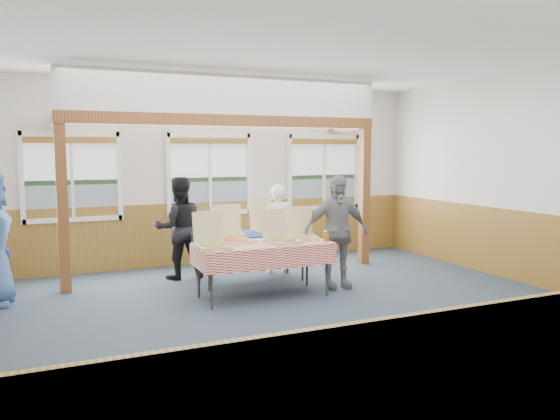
# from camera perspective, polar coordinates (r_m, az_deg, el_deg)

# --- Properties ---
(floor) EXTENTS (8.00, 8.00, 0.00)m
(floor) POSITION_cam_1_polar(r_m,az_deg,el_deg) (6.86, 1.23, -10.93)
(floor) COLOR #27333F
(floor) RESTS_ON ground
(ceiling) EXTENTS (8.00, 8.00, 0.00)m
(ceiling) POSITION_cam_1_polar(r_m,az_deg,el_deg) (6.66, 1.29, 16.40)
(ceiling) COLOR white
(ceiling) RESTS_ON wall_back
(wall_back) EXTENTS (8.00, 0.00, 8.00)m
(wall_back) POSITION_cam_1_polar(r_m,az_deg,el_deg) (9.85, -7.42, 3.73)
(wall_back) COLOR silver
(wall_back) RESTS_ON floor
(wall_front) EXTENTS (8.00, 0.00, 8.00)m
(wall_front) POSITION_cam_1_polar(r_m,az_deg,el_deg) (3.72, 24.75, -0.94)
(wall_front) COLOR silver
(wall_front) RESTS_ON floor
(wall_right) EXTENTS (0.00, 8.00, 8.00)m
(wall_right) POSITION_cam_1_polar(r_m,az_deg,el_deg) (9.02, 24.97, 2.96)
(wall_right) COLOR silver
(wall_right) RESTS_ON floor
(wainscot_back) EXTENTS (7.98, 0.05, 1.10)m
(wainscot_back) POSITION_cam_1_polar(r_m,az_deg,el_deg) (9.93, -7.29, -2.35)
(wainscot_back) COLOR brown
(wainscot_back) RESTS_ON floor
(wainscot_front) EXTENTS (7.98, 0.05, 1.10)m
(wainscot_front) POSITION_cam_1_polar(r_m,az_deg,el_deg) (4.00, 23.75, -16.00)
(wainscot_front) COLOR brown
(wainscot_front) RESTS_ON floor
(wainscot_right) EXTENTS (0.05, 6.98, 1.10)m
(wainscot_right) POSITION_cam_1_polar(r_m,az_deg,el_deg) (9.11, 24.56, -3.64)
(wainscot_right) COLOR brown
(wainscot_right) RESTS_ON floor
(window_left) EXTENTS (1.56, 0.10, 1.46)m
(window_left) POSITION_cam_1_polar(r_m,az_deg,el_deg) (9.41, -20.93, 3.73)
(window_left) COLOR white
(window_left) RESTS_ON wall_back
(window_mid) EXTENTS (1.56, 0.10, 1.46)m
(window_mid) POSITION_cam_1_polar(r_m,az_deg,el_deg) (9.80, -7.36, 4.18)
(window_mid) COLOR white
(window_mid) RESTS_ON wall_back
(window_right) EXTENTS (1.56, 0.10, 1.46)m
(window_right) POSITION_cam_1_polar(r_m,az_deg,el_deg) (10.69, 4.59, 4.38)
(window_right) COLOR white
(window_right) RESTS_ON wall_back
(post_left) EXTENTS (0.15, 0.15, 2.40)m
(post_left) POSITION_cam_1_polar(r_m,az_deg,el_deg) (8.28, -21.76, 0.08)
(post_left) COLOR brown
(post_left) RESTS_ON floor
(post_right) EXTENTS (0.15, 0.15, 2.40)m
(post_right) POSITION_cam_1_polar(r_m,az_deg,el_deg) (9.82, 8.80, 1.36)
(post_right) COLOR brown
(post_right) RESTS_ON floor
(cross_beam) EXTENTS (5.15, 0.18, 0.18)m
(cross_beam) POSITION_cam_1_polar(r_m,az_deg,el_deg) (8.71, -5.24, 9.28)
(cross_beam) COLOR brown
(cross_beam) RESTS_ON post_left
(table_left) EXTENTS (1.75, 0.90, 0.76)m
(table_left) POSITION_cam_1_polar(r_m,az_deg,el_deg) (8.42, -3.06, -2.85)
(table_left) COLOR #2F2F2F
(table_left) RESTS_ON floor
(table_right) EXTENTS (1.96, 1.14, 0.76)m
(table_right) POSITION_cam_1_polar(r_m,az_deg,el_deg) (7.53, -1.78, -3.89)
(table_right) COLOR #2F2F2F
(table_right) RESTS_ON floor
(pizza_box_a) EXTENTS (0.51, 0.58, 0.45)m
(pizza_box_a) POSITION_cam_1_polar(r_m,az_deg,el_deg) (8.17, -5.36, -2.23)
(pizza_box_a) COLOR #D2BD8C
(pizza_box_a) RESTS_ON table_left
(pizza_box_b) EXTENTS (0.50, 0.57, 0.46)m
(pizza_box_b) POSITION_cam_1_polar(r_m,az_deg,el_deg) (8.68, -1.32, -1.70)
(pizza_box_b) COLOR #D2BD8C
(pizza_box_b) RESTS_ON table_left
(pizza_box_c) EXTENTS (0.42, 0.51, 0.45)m
(pizza_box_c) POSITION_cam_1_polar(r_m,az_deg,el_deg) (7.17, -7.06, -3.44)
(pizza_box_c) COLOR #D2BD8C
(pizza_box_c) RESTS_ON table_right
(pizza_box_d) EXTENTS (0.56, 0.62, 0.47)m
(pizza_box_d) POSITION_cam_1_polar(r_m,az_deg,el_deg) (7.56, -4.88, -2.90)
(pizza_box_d) COLOR #D2BD8C
(pizza_box_d) RESTS_ON table_right
(pizza_box_e) EXTENTS (0.48, 0.56, 0.44)m
(pizza_box_e) POSITION_cam_1_polar(r_m,az_deg,el_deg) (7.53, 0.15, -2.93)
(pizza_box_e) COLOR #D2BD8C
(pizza_box_e) RESTS_ON table_right
(pizza_box_f) EXTENTS (0.51, 0.57, 0.44)m
(pizza_box_f) POSITION_cam_1_polar(r_m,az_deg,el_deg) (7.90, 2.28, -2.50)
(pizza_box_f) COLOR #D2BD8C
(pizza_box_f) RESTS_ON table_right
(veggie_tray) EXTENTS (0.37, 0.37, 0.09)m
(veggie_tray) POSITION_cam_1_polar(r_m,az_deg,el_deg) (8.17, -7.99, -2.52)
(veggie_tray) COLOR black
(veggie_tray) RESTS_ON table_left
(drink_glass) EXTENTS (0.07, 0.07, 0.15)m
(drink_glass) POSITION_cam_1_polar(r_m,az_deg,el_deg) (7.64, 4.85, -2.75)
(drink_glass) COLOR olive
(drink_glass) RESTS_ON table_right
(woman_white) EXTENTS (0.54, 0.37, 1.47)m
(woman_white) POSITION_cam_1_polar(r_m,az_deg,el_deg) (9.01, -0.34, -1.98)
(woman_white) COLOR white
(woman_white) RESTS_ON floor
(woman_black) EXTENTS (0.80, 0.64, 1.61)m
(woman_black) POSITION_cam_1_polar(r_m,az_deg,el_deg) (8.76, -10.51, -1.86)
(woman_black) COLOR black
(woman_black) RESTS_ON floor
(person_grey) EXTENTS (1.03, 0.55, 1.67)m
(person_grey) POSITION_cam_1_polar(r_m,az_deg,el_deg) (8.07, 5.91, -2.26)
(person_grey) COLOR slate
(person_grey) RESTS_ON floor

